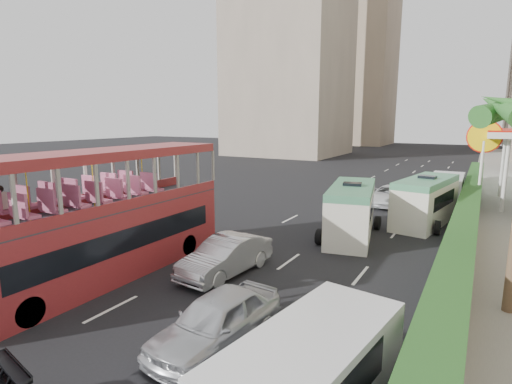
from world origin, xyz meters
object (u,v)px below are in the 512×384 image
Objects in this scene: van_asset at (389,205)px; panel_van_far at (446,190)px; car_silver_lane_b at (217,346)px; minibus_far at (425,201)px; minibus_near at (351,211)px; double_decker_bus at (106,214)px; car_silver_lane_a at (226,274)px; panel_van_near at (310,380)px.

panel_van_far is (3.52, 2.16, 1.08)m from van_asset.
minibus_far is at bearing 84.54° from car_silver_lane_b.
van_asset is 0.80× the size of minibus_far.
van_asset is (0.23, 21.51, 0.00)m from car_silver_lane_b.
minibus_near is 5.66m from minibus_far.
double_decker_bus is 2.40× the size of car_silver_lane_a.
double_decker_bus is 10.74m from panel_van_near.
car_silver_lane_a is at bearing -88.81° from van_asset.
panel_van_near is at bearing -80.00° from minibus_far.
double_decker_bus is 2.18× the size of van_asset.
car_silver_lane_b is 12.27m from minibus_near.
car_silver_lane_b is 17.30m from minibus_far.
minibus_near reaches higher than panel_van_near.
car_silver_lane_b is 21.51m from van_asset.
panel_van_far is (0.43, 25.09, 0.07)m from panel_van_near.
van_asset is 0.93× the size of panel_van_far.
panel_van_far is at bearing 60.86° from minibus_near.
double_decker_bus is 5.31m from car_silver_lane_a.
panel_van_far is at bearing 64.14° from double_decker_bus.
panel_van_near is at bearing -18.13° from car_silver_lane_b.
minibus_far is at bearing 98.81° from panel_van_near.
car_silver_lane_a is at bearing 126.56° from car_silver_lane_b.
minibus_near is (-0.14, -9.31, 1.39)m from van_asset.
car_silver_lane_b is at bearing -101.90° from minibus_near.
double_decker_bus reaches higher than car_silver_lane_b.
panel_van_near reaches higher than car_silver_lane_a.
car_silver_lane_a is 5.30m from car_silver_lane_b.
car_silver_lane_a is 0.73× the size of minibus_far.
car_silver_lane_b is at bearing -53.45° from car_silver_lane_a.
double_decker_bus is 2.17× the size of panel_van_near.
car_silver_lane_a is at bearing -105.98° from minibus_far.
car_silver_lane_b is (6.72, -2.05, -2.53)m from double_decker_bus.
car_silver_lane_b is 0.88× the size of panel_van_near.
car_silver_lane_b is at bearing -91.06° from minibus_far.
minibus_near reaches higher than van_asset.
car_silver_lane_b reaches higher than car_silver_lane_a.
minibus_near is at bearing 94.72° from car_silver_lane_b.
minibus_far is at bearing -45.94° from van_asset.
car_silver_lane_b is at bearing -16.98° from double_decker_bus.
panel_van_far is at bearing 76.37° from car_silver_lane_a.
minibus_far is (2.95, -4.56, 1.39)m from van_asset.
car_silver_lane_a is at bearing -121.85° from minibus_near.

